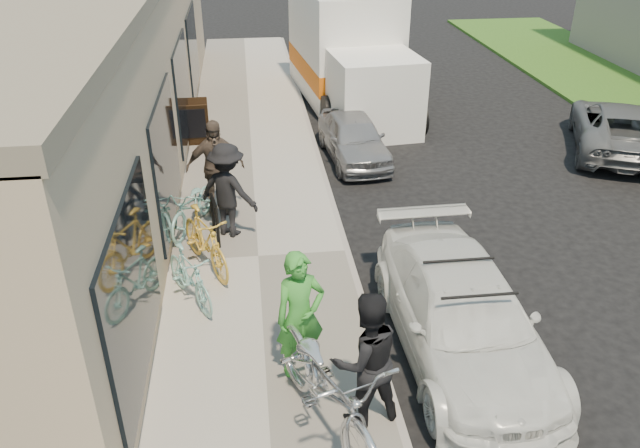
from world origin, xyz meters
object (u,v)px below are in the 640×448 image
moving_truck (348,55)px  tandem_bike (328,387)px  woman_rider (300,315)px  bystander_a (228,190)px  man_standing (366,359)px  cruiser_bike_c (205,241)px  sandwich_board (195,123)px  bystander_b (215,167)px  sedan_white (462,315)px  cruiser_bike_b (192,206)px  bike_rack (215,216)px  cruiser_bike_a (189,277)px  sedan_silver (354,137)px  far_car_gray (618,127)px

moving_truck → tandem_bike: 12.87m
moving_truck → woman_rider: size_ratio=3.75×
tandem_bike → bystander_a: size_ratio=1.50×
man_standing → cruiser_bike_c: (-1.98, 3.54, -0.35)m
moving_truck → bystander_a: bearing=-119.5°
sandwich_board → bystander_a: bystander_a is taller
sandwich_board → cruiser_bike_c: (0.46, -5.65, -0.03)m
bystander_a → bystander_b: 0.93m
sedan_white → man_standing: size_ratio=2.48×
woman_rider → cruiser_bike_b: 4.39m
bike_rack → sandwich_board: 4.79m
tandem_bike → man_standing: (0.46, 0.19, 0.19)m
sandwich_board → woman_rider: (1.77, -8.30, 0.34)m
woman_rider → cruiser_bike_a: 2.34m
sedan_silver → tandem_bike: bearing=-106.2°
cruiser_bike_b → bystander_a: 0.85m
cruiser_bike_b → cruiser_bike_c: bearing=-57.2°
sandwich_board → bystander_a: (0.84, -4.53, 0.32)m
man_standing → cruiser_bike_c: man_standing is taller
far_car_gray → bystander_a: 9.87m
sedan_silver → cruiser_bike_b: (-3.53, -3.22, 0.06)m
bystander_a → moving_truck: bearing=-81.6°
far_car_gray → tandem_bike: 11.53m
far_car_gray → woman_rider: size_ratio=2.38×
man_standing → bystander_b: 5.85m
far_car_gray → man_standing: (-7.69, -7.96, 0.44)m
cruiser_bike_b → tandem_bike: bearing=-49.6°
cruiser_bike_b → cruiser_bike_c: (0.30, -1.42, 0.07)m
sedan_silver → tandem_bike: size_ratio=1.22×
sedan_white → far_car_gray: (6.13, 6.79, -0.04)m
sandwich_board → bystander_a: size_ratio=0.62×
sandwich_board → cruiser_bike_c: sandwich_board is taller
sedan_white → bystander_b: bystander_b is taller
bike_rack → bystander_a: size_ratio=0.47×
moving_truck → bike_rack: bearing=-120.4°
bike_rack → sedan_silver: sedan_silver is taller
sedan_silver → moving_truck: size_ratio=0.48×
tandem_bike → man_standing: bearing=3.4°
sedan_silver → bystander_b: 4.09m
bike_rack → moving_truck: size_ratio=0.12×
far_car_gray → cruiser_bike_b: size_ratio=2.49×
sandwich_board → woman_rider: woman_rider is taller
woman_rider → cruiser_bike_c: 2.98m
cruiser_bike_a → sandwich_board: bearing=64.1°
bystander_b → sedan_white: bearing=-59.2°
sedan_silver → cruiser_bike_a: (-3.44, -5.56, 0.05)m
woman_rider → far_car_gray: bearing=25.5°
man_standing → cruiser_bike_a: man_standing is taller
cruiser_bike_b → bystander_b: bystander_b is taller
cruiser_bike_c → sedan_silver: bearing=29.6°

